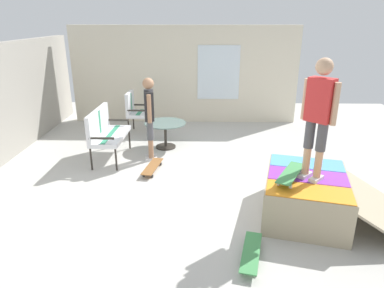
{
  "coord_description": "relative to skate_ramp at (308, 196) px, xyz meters",
  "views": [
    {
      "loc": [
        -5.53,
        0.08,
        2.69
      ],
      "look_at": [
        -0.04,
        0.21,
        0.7
      ],
      "focal_mm": 32.41,
      "sensor_mm": 36.0,
      "label": 1
    }
  ],
  "objects": [
    {
      "name": "skateboard_spare",
      "position": [
        -1.01,
        0.93,
        -0.22
      ],
      "size": [
        0.82,
        0.38,
        0.1
      ],
      "color": "#3F8C4C",
      "rests_on": "ground_plane"
    },
    {
      "name": "patio_bench",
      "position": [
        2.08,
        3.45,
        0.31
      ],
      "size": [
        1.26,
        0.57,
        1.02
      ],
      "color": "#2D2823",
      "rests_on": "ground_plane"
    },
    {
      "name": "skateboard_on_ramp",
      "position": [
        -0.11,
        0.31,
        0.39
      ],
      "size": [
        0.8,
        0.56,
        0.1
      ],
      "color": "#3F8C4C",
      "rests_on": "skate_ramp"
    },
    {
      "name": "skateboard_by_bench",
      "position": [
        1.48,
        2.43,
        -0.22
      ],
      "size": [
        0.82,
        0.33,
        0.1
      ],
      "color": "brown",
      "rests_on": "ground_plane"
    },
    {
      "name": "house_facade",
      "position": [
        4.89,
        1.96,
        0.97
      ],
      "size": [
        0.23,
        6.0,
        2.54
      ],
      "color": "beige",
      "rests_on": "ground_plane"
    },
    {
      "name": "skate_ramp",
      "position": [
        0.0,
        0.0,
        0.0
      ],
      "size": [
        1.86,
        2.21,
        0.62
      ],
      "color": "tan",
      "rests_on": "ground_plane"
    },
    {
      "name": "person_watching",
      "position": [
        2.09,
        2.54,
        0.64
      ],
      "size": [
        0.48,
        0.28,
        1.64
      ],
      "color": "silver",
      "rests_on": "ground_plane"
    },
    {
      "name": "patio_chair_near_house",
      "position": [
        3.8,
        3.15,
        0.3
      ],
      "size": [
        0.64,
        0.57,
        1.02
      ],
      "color": "#2D2823",
      "rests_on": "ground_plane"
    },
    {
      "name": "person_skater",
      "position": [
        -0.08,
        0.03,
        1.25
      ],
      "size": [
        0.37,
        0.37,
        1.63
      ],
      "color": "silver",
      "rests_on": "skate_ramp"
    },
    {
      "name": "ground_plane",
      "position": [
        1.09,
        1.48,
        -0.36
      ],
      "size": [
        12.0,
        12.0,
        0.1
      ],
      "primitive_type": "cube",
      "color": "beige"
    },
    {
      "name": "patio_table",
      "position": [
        2.75,
        2.31,
        0.1
      ],
      "size": [
        0.9,
        0.9,
        0.57
      ],
      "color": "#2D2823",
      "rests_on": "ground_plane"
    }
  ]
}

